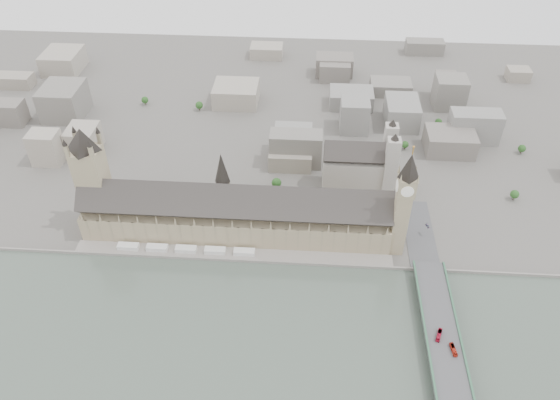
# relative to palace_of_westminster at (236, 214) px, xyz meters

# --- Properties ---
(ground) EXTENTS (900.00, 900.00, 0.00)m
(ground) POSITION_rel_palace_of_westminster_xyz_m (0.00, -19.70, -22.71)
(ground) COLOR #595651
(ground) RESTS_ON ground
(embankment_wall) EXTENTS (600.00, 1.50, 3.00)m
(embankment_wall) POSITION_rel_palace_of_westminster_xyz_m (0.00, -34.70, -21.21)
(embankment_wall) COLOR gray
(embankment_wall) RESTS_ON ground
(river_terrace) EXTENTS (270.00, 15.00, 2.00)m
(river_terrace) POSITION_rel_palace_of_westminster_xyz_m (0.00, -27.20, -21.71)
(river_terrace) COLOR gray
(river_terrace) RESTS_ON ground
(terrace_tents) EXTENTS (118.00, 7.00, 4.00)m
(terrace_tents) POSITION_rel_palace_of_westminster_xyz_m (-40.00, -26.70, -18.71)
(terrace_tents) COLOR silver
(terrace_tents) RESTS_ON river_terrace
(palace_of_westminster) EXTENTS (265.00, 40.73, 55.44)m
(palace_of_westminster) POSITION_rel_palace_of_westminster_xyz_m (0.00, 0.00, 0.00)
(palace_of_westminster) COLOR tan
(palace_of_westminster) RESTS_ON ground
(elizabeth_tower) EXTENTS (17.00, 17.00, 107.50)m
(elizabeth_tower) POSITION_rel_palace_of_westminster_xyz_m (138.00, -11.70, 35.38)
(elizabeth_tower) COLOR tan
(elizabeth_tower) RESTS_ON ground
(victoria_tower) EXTENTS (30.00, 30.00, 100.00)m
(victoria_tower) POSITION_rel_palace_of_westminster_xyz_m (-122.00, 6.30, 32.50)
(victoria_tower) COLOR tan
(victoria_tower) RESTS_ON ground
(central_tower) EXTENTS (13.00, 13.00, 48.00)m
(central_tower) POSITION_rel_palace_of_westminster_xyz_m (-10.00, 6.30, 35.21)
(central_tower) COLOR #85775C
(central_tower) RESTS_ON ground
(westminster_bridge) EXTENTS (25.00, 325.00, 10.25)m
(westminster_bridge) POSITION_rel_palace_of_westminster_xyz_m (162.00, -107.20, -17.58)
(westminster_bridge) COLOR #474749
(westminster_bridge) RESTS_ON ground
(bridge_parapets) EXTENTS (25.00, 235.00, 1.15)m
(bridge_parapets) POSITION_rel_palace_of_westminster_xyz_m (162.00, -151.70, -11.88)
(bridge_parapets) COLOR #376549
(bridge_parapets) RESTS_ON westminster_bridge
(westminster_abbey) EXTENTS (68.00, 36.00, 64.00)m
(westminster_abbey) POSITION_rel_palace_of_westminster_xyz_m (110.92, 75.30, 2.38)
(westminster_abbey) COLOR #A19A91
(westminster_abbey) RESTS_ON ground
(city_skyline_inland) EXTENTS (720.00, 360.00, 38.00)m
(city_skyline_inland) POSITION_rel_palace_of_westminster_xyz_m (0.00, 225.30, -3.71)
(city_skyline_inland) COLOR gray
(city_skyline_inland) RESTS_ON ground
(park_trees) EXTENTS (110.00, 30.00, 15.00)m
(park_trees) POSITION_rel_palace_of_westminster_xyz_m (-10.00, 40.30, -15.21)
(park_trees) COLOR #1E4318
(park_trees) RESTS_ON ground
(red_bus_north) EXTENTS (6.31, 11.72, 3.20)m
(red_bus_north) POSITION_rel_palace_of_westminster_xyz_m (158.83, -107.55, -10.86)
(red_bus_north) COLOR red
(red_bus_north) RESTS_ON westminster_bridge
(red_bus_south) EXTENTS (4.14, 11.15, 3.03)m
(red_bus_south) POSITION_rel_palace_of_westminster_xyz_m (166.94, -119.19, -10.94)
(red_bus_south) COLOR red
(red_bus_south) RESTS_ON westminster_bridge
(car_silver) EXTENTS (1.49, 4.23, 1.39)m
(car_silver) POSITION_rel_palace_of_westminster_xyz_m (167.95, -119.88, -11.76)
(car_silver) COLOR gray
(car_silver) RESTS_ON westminster_bridge
(car_approach) EXTENTS (3.64, 5.73, 1.55)m
(car_approach) POSITION_rel_palace_of_westminster_xyz_m (167.19, 9.25, -11.68)
(car_approach) COLOR gray
(car_approach) RESTS_ON westminster_bridge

